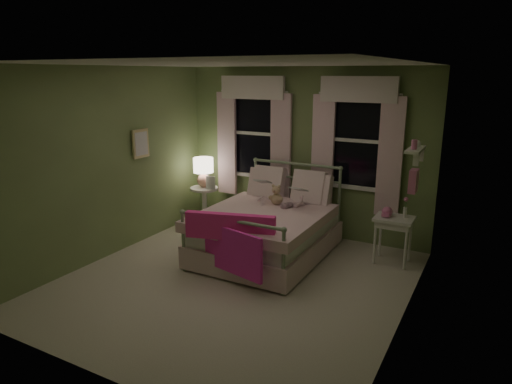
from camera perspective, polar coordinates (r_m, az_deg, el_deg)
The scene contains 18 objects.
room_shell at distance 5.32m, azimuth -2.88°, elevation 1.57°, with size 4.20×4.20×4.20m.
bed at distance 6.41m, azimuth 1.49°, elevation -4.63°, with size 1.58×2.04×1.18m.
pink_throw at distance 5.50m, azimuth -3.40°, elevation -5.52°, with size 1.08×0.42×0.71m.
child_left at distance 6.75m, azimuth 1.04°, elevation 0.95°, with size 0.24×0.16×0.67m, color #F7D1DD.
child_right at distance 6.52m, azimuth 5.40°, elevation 0.34°, with size 0.32×0.25×0.65m, color #F7D1DD.
book_left at distance 6.52m, azimuth 0.02°, elevation 1.00°, with size 0.20×0.27×0.03m, color beige.
book_right at distance 6.29m, azimuth 4.51°, elevation 0.04°, with size 0.20×0.27×0.02m, color beige.
teddy_bear at distance 6.52m, azimuth 2.57°, elevation -0.57°, with size 0.22×0.18×0.30m.
nightstand_left at distance 7.72m, azimuth -6.47°, elevation -1.08°, with size 0.46×0.46×0.65m.
table_lamp at distance 7.59m, azimuth -6.59°, elevation 2.81°, with size 0.33×0.33×0.49m.
book_nightstand at distance 7.54m, azimuth -6.25°, elevation 0.42°, with size 0.16×0.22×0.02m, color beige.
nightstand_right at distance 6.35m, azimuth 16.86°, elevation -3.89°, with size 0.50×0.40×0.64m.
pink_toy at distance 6.32m, azimuth 16.07°, elevation -2.42°, with size 0.14×0.18×0.14m.
bud_vase at distance 6.31m, azimuth 18.17°, elevation -1.85°, with size 0.06×0.06×0.28m.
window_left at distance 7.42m, azimuth -0.34°, elevation 7.86°, with size 1.34×0.13×1.96m.
window_right at distance 6.77m, azimuth 12.46°, elevation 6.86°, with size 1.34×0.13×1.96m.
wall_shelf at distance 5.28m, azimuth 19.22°, elevation 3.14°, with size 0.15×0.50×0.60m.
framed_picture at distance 6.92m, azimuth -14.22°, elevation 5.89°, with size 0.03×0.32×0.42m.
Camera 1 is at (2.71, -4.42, 2.51)m, focal length 32.00 mm.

